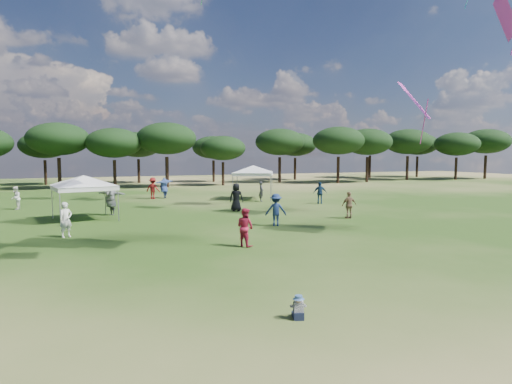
# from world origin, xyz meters

# --- Properties ---
(ground) EXTENTS (140.00, 140.00, 0.00)m
(ground) POSITION_xyz_m (0.00, 0.00, 0.00)
(ground) COLOR #2C4A16
(ground) RESTS_ON ground
(tree_line) EXTENTS (108.78, 17.63, 7.77)m
(tree_line) POSITION_xyz_m (2.39, 47.41, 5.42)
(tree_line) COLOR black
(tree_line) RESTS_ON ground
(tent_left) EXTENTS (6.53, 6.53, 2.96)m
(tent_left) POSITION_xyz_m (-5.36, 20.65, 2.53)
(tent_left) COLOR gray
(tent_left) RESTS_ON ground
(tent_right) EXTENTS (6.09, 6.09, 3.21)m
(tent_right) POSITION_xyz_m (8.05, 28.05, 2.79)
(tent_right) COLOR gray
(tent_right) RESTS_ON ground
(toddler) EXTENTS (0.43, 0.47, 0.58)m
(toddler) POSITION_xyz_m (-0.33, 2.39, 0.26)
(toddler) COLOR #161C32
(toddler) RESTS_ON ground
(festival_crowd) EXTENTS (28.33, 22.58, 1.92)m
(festival_crowd) POSITION_xyz_m (-1.88, 22.74, 0.88)
(festival_crowd) COLOR #A91C38
(festival_crowd) RESTS_ON ground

